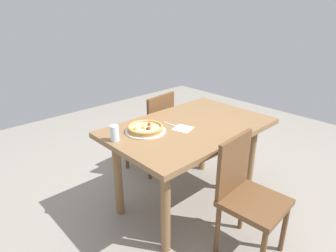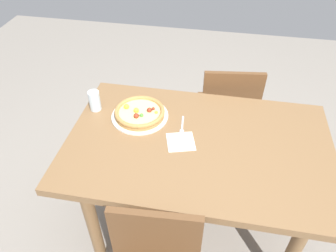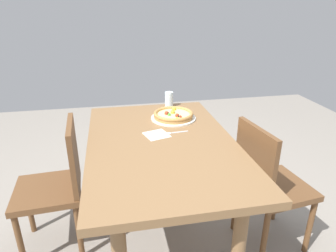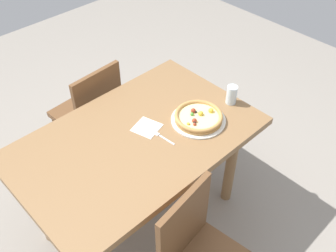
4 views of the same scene
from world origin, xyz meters
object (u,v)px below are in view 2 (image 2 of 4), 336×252
plate (140,116)px  drinking_glass (95,101)px  pizza (140,112)px  dining_table (197,156)px  napkin (181,142)px  chair_near (226,111)px  fork (182,128)px

plate → drinking_glass: size_ratio=2.69×
pizza → drinking_glass: 0.27m
dining_table → napkin: napkin is taller
dining_table → chair_near: (-0.15, -0.65, -0.18)m
plate → fork: plate is taller
dining_table → chair_near: 0.69m
drinking_glass → napkin: (-0.53, 0.18, -0.06)m
fork → dining_table: bearing=41.9°
fork → napkin: size_ratio=1.18×
chair_near → dining_table: bearing=-110.1°
chair_near → drinking_glass: size_ratio=7.31×
chair_near → napkin: 0.76m
plate → chair_near: bearing=-134.5°
drinking_glass → napkin: drinking_glass is taller
drinking_glass → fork: bearing=171.8°
chair_near → plate: (0.50, 0.50, 0.29)m
dining_table → fork: size_ratio=8.26×
napkin → fork: bearing=-85.1°
napkin → drinking_glass: bearing=-19.3°
dining_table → napkin: 0.14m
dining_table → napkin: size_ratio=9.78×
fork → drinking_glass: 0.53m
dining_table → chair_near: chair_near is taller
pizza → drinking_glass: (0.27, -0.02, 0.03)m
chair_near → pizza: 0.77m
dining_table → napkin: (0.09, 0.02, 0.10)m
chair_near → pizza: bearing=-142.0°
chair_near → drinking_glass: (0.76, 0.48, 0.34)m
chair_near → fork: bearing=-121.4°
chair_near → pizza: chair_near is taller
pizza → napkin: bearing=147.9°
dining_table → drinking_glass: bearing=-15.3°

